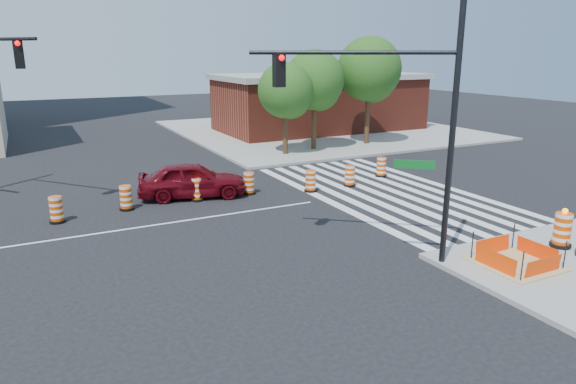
# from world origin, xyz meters

# --- Properties ---
(ground) EXTENTS (120.00, 120.00, 0.00)m
(ground) POSITION_xyz_m (0.00, 0.00, 0.00)
(ground) COLOR black
(ground) RESTS_ON ground
(sidewalk_ne) EXTENTS (22.00, 22.00, 0.15)m
(sidewalk_ne) POSITION_xyz_m (18.00, 18.00, 0.07)
(sidewalk_ne) COLOR gray
(sidewalk_ne) RESTS_ON ground
(crosswalk_east) EXTENTS (6.75, 13.50, 0.01)m
(crosswalk_east) POSITION_xyz_m (10.95, 0.00, 0.01)
(crosswalk_east) COLOR silver
(crosswalk_east) RESTS_ON ground
(lane_centerline) EXTENTS (14.00, 0.12, 0.01)m
(lane_centerline) POSITION_xyz_m (0.00, 0.00, 0.01)
(lane_centerline) COLOR silver
(lane_centerline) RESTS_ON ground
(excavation_pit) EXTENTS (2.20, 2.20, 0.90)m
(excavation_pit) POSITION_xyz_m (9.00, -9.00, 0.22)
(excavation_pit) COLOR tan
(excavation_pit) RESTS_ON ground
(brick_storefront) EXTENTS (16.50, 8.50, 4.60)m
(brick_storefront) POSITION_xyz_m (18.00, 18.00, 2.32)
(brick_storefront) COLOR maroon
(brick_storefront) RESTS_ON ground
(red_coupe) EXTENTS (5.05, 2.98, 1.61)m
(red_coupe) POSITION_xyz_m (2.70, 3.14, 0.81)
(red_coupe) COLOR #5C0711
(red_coupe) RESTS_ON ground
(signal_pole_se) EXTENTS (4.79, 3.82, 7.92)m
(signal_pole_se) POSITION_xyz_m (5.90, -6.76, 4.86)
(signal_pole_se) COLOR black
(signal_pole_se) RESTS_ON ground
(pit_drum) EXTENTS (0.67, 0.67, 1.31)m
(pit_drum) POSITION_xyz_m (11.52, -8.64, 0.69)
(pit_drum) COLOR black
(pit_drum) RESTS_ON ground
(tree_north_c) EXTENTS (3.43, 3.38, 5.74)m
(tree_north_c) POSITION_xyz_m (10.72, 9.73, 3.85)
(tree_north_c) COLOR #382314
(tree_north_c) RESTS_ON ground
(tree_north_d) EXTENTS (3.82, 3.82, 6.50)m
(tree_north_d) POSITION_xyz_m (13.15, 10.42, 4.36)
(tree_north_d) COLOR #382314
(tree_north_d) RESTS_ON ground
(tree_north_e) EXTENTS (4.33, 4.33, 7.36)m
(tree_north_e) POSITION_xyz_m (17.45, 10.52, 4.94)
(tree_north_e) COLOR #382314
(tree_north_e) RESTS_ON ground
(median_drum_3) EXTENTS (0.60, 0.60, 1.02)m
(median_drum_3) POSITION_xyz_m (-2.97, 2.02, 0.48)
(median_drum_3) COLOR black
(median_drum_3) RESTS_ON ground
(median_drum_4) EXTENTS (0.60, 0.60, 1.02)m
(median_drum_4) POSITION_xyz_m (-0.31, 2.49, 0.48)
(median_drum_4) COLOR black
(median_drum_4) RESTS_ON ground
(median_drum_5) EXTENTS (0.60, 0.60, 1.18)m
(median_drum_5) POSITION_xyz_m (2.70, 2.49, 0.49)
(median_drum_5) COLOR black
(median_drum_5) RESTS_ON ground
(median_drum_6) EXTENTS (0.60, 0.60, 1.02)m
(median_drum_6) POSITION_xyz_m (5.16, 2.46, 0.48)
(median_drum_6) COLOR black
(median_drum_6) RESTS_ON ground
(median_drum_7) EXTENTS (0.60, 0.60, 1.02)m
(median_drum_7) POSITION_xyz_m (7.87, 1.52, 0.48)
(median_drum_7) COLOR black
(median_drum_7) RESTS_ON ground
(median_drum_8) EXTENTS (0.60, 0.60, 1.02)m
(median_drum_8) POSITION_xyz_m (10.07, 1.56, 0.48)
(median_drum_8) COLOR black
(median_drum_8) RESTS_ON ground
(median_drum_9) EXTENTS (0.60, 0.60, 1.02)m
(median_drum_9) POSITION_xyz_m (12.64, 2.47, 0.48)
(median_drum_9) COLOR black
(median_drum_9) RESTS_ON ground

